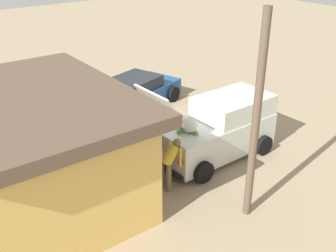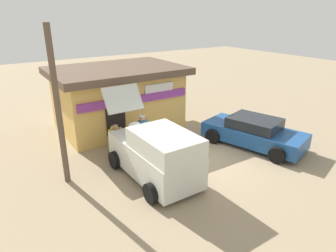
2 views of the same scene
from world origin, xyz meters
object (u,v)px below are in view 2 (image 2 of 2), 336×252
delivery_van (156,154)px  vendor_standing (142,130)px  parked_sedan (254,132)px  paint_bucket (182,134)px  customer_bending (114,136)px  unloaded_banana_pile (116,141)px  storefront_bar (118,97)px

delivery_van → vendor_standing: delivery_van is taller
parked_sedan → vendor_standing: (-4.36, 2.28, 0.29)m
delivery_van → parked_sedan: size_ratio=0.97×
delivery_van → paint_bucket: bearing=39.6°
customer_bending → unloaded_banana_pile: customer_bending is taller
parked_sedan → vendor_standing: vendor_standing is taller
unloaded_banana_pile → delivery_van: bearing=-89.5°
parked_sedan → customer_bending: 6.12m
vendor_standing → paint_bucket: bearing=3.3°
vendor_standing → customer_bending: 1.27m
storefront_bar → paint_bucket: size_ratio=15.40×
vendor_standing → unloaded_banana_pile: bearing=124.7°
customer_bending → unloaded_banana_pile: bearing=63.2°
unloaded_banana_pile → paint_bucket: size_ratio=2.15×
storefront_bar → vendor_standing: bearing=-96.8°
unloaded_banana_pile → paint_bucket: unloaded_banana_pile is taller
storefront_bar → delivery_van: (-1.12, -5.47, -0.62)m
delivery_van → unloaded_banana_pile: delivery_van is taller
storefront_bar → vendor_standing: (-0.38, -3.17, -0.68)m
delivery_van → paint_bucket: size_ratio=11.08×
parked_sedan → vendor_standing: 4.92m
unloaded_banana_pile → storefront_bar: bearing=60.8°
storefront_bar → customer_bending: storefront_bar is taller
storefront_bar → parked_sedan: storefront_bar is taller
vendor_standing → customer_bending: vendor_standing is taller
parked_sedan → paint_bucket: 3.26m
customer_bending → paint_bucket: size_ratio=3.61×
parked_sedan → unloaded_banana_pile: parked_sedan is taller
delivery_van → vendor_standing: 2.41m
vendor_standing → customer_bending: size_ratio=1.07×
parked_sedan → customer_bending: (-5.62, 2.41, 0.27)m
storefront_bar → customer_bending: size_ratio=4.26×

